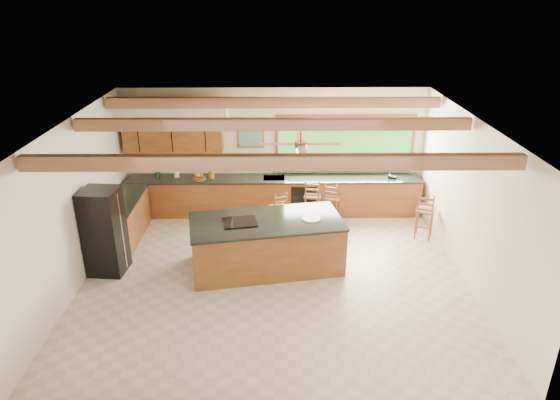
{
  "coord_description": "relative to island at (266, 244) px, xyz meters",
  "views": [
    {
      "loc": [
        0.03,
        -8.24,
        5.14
      ],
      "look_at": [
        0.12,
        0.8,
        1.25
      ],
      "focal_mm": 32.0,
      "sensor_mm": 36.0,
      "label": 1
    }
  ],
  "objects": [
    {
      "name": "refrigerator",
      "position": [
        -3.07,
        -0.12,
        0.34
      ],
      "size": [
        0.72,
        0.7,
        1.7
      ],
      "rotation": [
        0.0,
        0.0,
        -0.09
      ],
      "color": "black",
      "rests_on": "ground"
    },
    {
      "name": "bar_stool_a",
      "position": [
        0.25,
        1.51,
        0.07
      ],
      "size": [
        0.44,
        0.44,
        0.98
      ],
      "rotation": [
        0.0,
        0.0,
        0.32
      ],
      "color": "brown",
      "rests_on": "ground"
    },
    {
      "name": "ground",
      "position": [
        0.15,
        -0.36,
        -0.51
      ],
      "size": [
        7.2,
        7.2,
        0.0
      ],
      "primitive_type": "plane",
      "color": "beige",
      "rests_on": "ground"
    },
    {
      "name": "counter_run",
      "position": [
        -0.67,
        2.16,
        -0.04
      ],
      "size": [
        7.12,
        3.1,
        1.23
      ],
      "color": "brown",
      "rests_on": "ground"
    },
    {
      "name": "island",
      "position": [
        0.0,
        0.0,
        0.0
      ],
      "size": [
        3.1,
        1.85,
        1.03
      ],
      "rotation": [
        0.0,
        0.0,
        0.17
      ],
      "color": "brown",
      "rests_on": "ground"
    },
    {
      "name": "bar_stool_d",
      "position": [
        3.45,
        1.18,
        0.13
      ],
      "size": [
        0.51,
        0.51,
        1.08
      ],
      "rotation": [
        0.0,
        0.0,
        -0.39
      ],
      "color": "brown",
      "rests_on": "ground"
    },
    {
      "name": "bar_stool_c",
      "position": [
        1.51,
        2.03,
        0.08
      ],
      "size": [
        0.46,
        0.46,
        0.99
      ],
      "rotation": [
        0.0,
        0.0,
        -0.39
      ],
      "color": "brown",
      "rests_on": "ground"
    },
    {
      "name": "bar_stool_b",
      "position": [
        1.05,
        2.03,
        0.13
      ],
      "size": [
        0.44,
        0.44,
        1.09
      ],
      "rotation": [
        0.0,
        0.0,
        -0.14
      ],
      "color": "brown",
      "rests_on": "ground"
    },
    {
      "name": "room_shell",
      "position": [
        -0.02,
        0.29,
        1.71
      ],
      "size": [
        7.27,
        6.54,
        3.02
      ],
      "color": "silver",
      "rests_on": "ground"
    }
  ]
}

